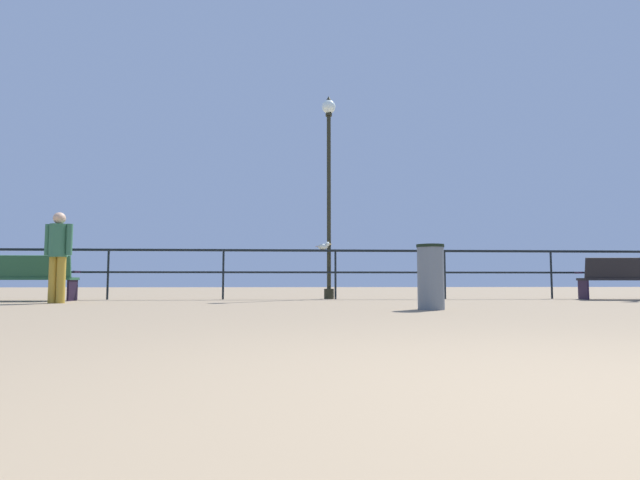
{
  "coord_description": "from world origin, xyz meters",
  "views": [
    {
      "loc": [
        -1.01,
        -1.58,
        0.4
      ],
      "look_at": [
        -0.37,
        8.96,
        1.24
      ],
      "focal_mm": 28.8,
      "sensor_mm": 36.0,
      "label": 1
    }
  ],
  "objects_px": {
    "bench_far_left": "(29,276)",
    "bench_near_left": "(617,277)",
    "seagull_on_rail": "(324,246)",
    "trash_bin": "(431,277)",
    "person_by_bench": "(58,251)",
    "lamppost_center": "(329,173)"
  },
  "relations": [
    {
      "from": "bench_far_left",
      "to": "bench_near_left",
      "type": "bearing_deg",
      "value": 0.03
    },
    {
      "from": "bench_far_left",
      "to": "seagull_on_rail",
      "type": "height_order",
      "value": "seagull_on_rail"
    },
    {
      "from": "seagull_on_rail",
      "to": "bench_near_left",
      "type": "bearing_deg",
      "value": -6.21
    },
    {
      "from": "bench_far_left",
      "to": "bench_near_left",
      "type": "height_order",
      "value": "bench_far_left"
    },
    {
      "from": "bench_near_left",
      "to": "trash_bin",
      "type": "xyz_separation_m",
      "value": [
        -4.93,
        -3.4,
        -0.03
      ]
    },
    {
      "from": "bench_far_left",
      "to": "bench_near_left",
      "type": "distance_m",
      "value": 11.96
    },
    {
      "from": "bench_far_left",
      "to": "person_by_bench",
      "type": "distance_m",
      "value": 1.46
    },
    {
      "from": "bench_far_left",
      "to": "lamppost_center",
      "type": "bearing_deg",
      "value": 8.26
    },
    {
      "from": "bench_far_left",
      "to": "bench_near_left",
      "type": "xyz_separation_m",
      "value": [
        11.96,
        0.01,
        -0.01
      ]
    },
    {
      "from": "seagull_on_rail",
      "to": "lamppost_center",
      "type": "bearing_deg",
      "value": 56.32
    },
    {
      "from": "lamppost_center",
      "to": "seagull_on_rail",
      "type": "height_order",
      "value": "lamppost_center"
    },
    {
      "from": "bench_near_left",
      "to": "trash_bin",
      "type": "distance_m",
      "value": 5.99
    },
    {
      "from": "bench_far_left",
      "to": "seagull_on_rail",
      "type": "relative_size",
      "value": 4.71
    },
    {
      "from": "seagull_on_rail",
      "to": "trash_bin",
      "type": "relative_size",
      "value": 0.4
    },
    {
      "from": "bench_far_left",
      "to": "lamppost_center",
      "type": "distance_m",
      "value": 6.44
    },
    {
      "from": "bench_near_left",
      "to": "seagull_on_rail",
      "type": "height_order",
      "value": "seagull_on_rail"
    },
    {
      "from": "bench_far_left",
      "to": "lamppost_center",
      "type": "height_order",
      "value": "lamppost_center"
    },
    {
      "from": "seagull_on_rail",
      "to": "trash_bin",
      "type": "xyz_separation_m",
      "value": [
        1.2,
        -4.07,
        -0.69
      ]
    },
    {
      "from": "bench_far_left",
      "to": "person_by_bench",
      "type": "bearing_deg",
      "value": -45.77
    },
    {
      "from": "person_by_bench",
      "to": "trash_bin",
      "type": "distance_m",
      "value": 6.53
    },
    {
      "from": "bench_far_left",
      "to": "trash_bin",
      "type": "relative_size",
      "value": 1.87
    },
    {
      "from": "lamppost_center",
      "to": "trash_bin",
      "type": "bearing_deg",
      "value": -75.87
    }
  ]
}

